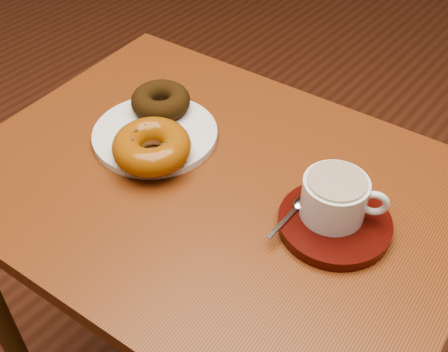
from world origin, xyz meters
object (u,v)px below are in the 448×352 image
Objects in this scene: cafe_table at (215,230)px; donut_plate at (155,134)px; coffee_cup at (335,197)px; saucer at (334,223)px.

donut_plate is at bearing 168.42° from cafe_table.
cafe_table is 0.25m from coffee_cup.
cafe_table is at bearing -170.95° from saucer.
donut_plate is at bearing -177.90° from saucer.
saucer is at bearing 4.89° from cafe_table.
donut_plate is 1.31× the size of saucer.
donut_plate is at bearing 159.26° from coffee_cup.
saucer is 1.38× the size of coffee_cup.
coffee_cup is at bearing 7.60° from cafe_table.
coffee_cup reaches higher than saucer.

